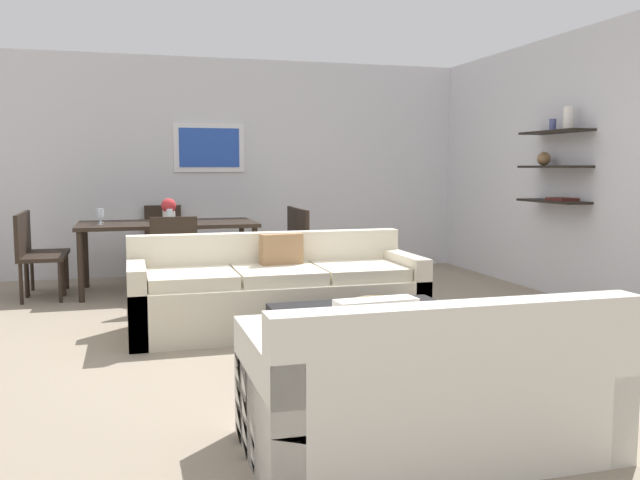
{
  "coord_description": "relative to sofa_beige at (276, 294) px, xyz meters",
  "views": [
    {
      "loc": [
        -1.3,
        -5.1,
        1.34
      ],
      "look_at": [
        0.2,
        0.2,
        0.75
      ],
      "focal_mm": 37.99,
      "sensor_mm": 36.0,
      "label": 1
    }
  ],
  "objects": [
    {
      "name": "ground_plane",
      "position": [
        0.14,
        -0.34,
        -0.29
      ],
      "size": [
        18.0,
        18.0,
        0.0
      ],
      "primitive_type": "plane",
      "color": "gray"
    },
    {
      "name": "back_wall_unit",
      "position": [
        0.43,
        3.19,
        1.06
      ],
      "size": [
        8.4,
        0.09,
        2.7
      ],
      "color": "silver",
      "rests_on": "ground"
    },
    {
      "name": "right_wall_shelf_unit",
      "position": [
        3.16,
        0.27,
        1.06
      ],
      "size": [
        0.34,
        8.2,
        2.7
      ],
      "color": "silver",
      "rests_on": "ground"
    },
    {
      "name": "sofa_beige",
      "position": [
        0.0,
        0.0,
        0.0
      ],
      "size": [
        2.38,
        0.9,
        0.78
      ],
      "color": "beige",
      "rests_on": "ground"
    },
    {
      "name": "loveseat_white",
      "position": [
        0.16,
        -2.6,
        0.0
      ],
      "size": [
        1.68,
        0.9,
        0.78
      ],
      "color": "silver",
      "rests_on": "ground"
    },
    {
      "name": "coffee_table",
      "position": [
        0.37,
        -1.28,
        -0.1
      ],
      "size": [
        1.23,
        1.01,
        0.38
      ],
      "color": "black",
      "rests_on": "ground"
    },
    {
      "name": "decorative_bowl",
      "position": [
        0.44,
        -1.23,
        0.13
      ],
      "size": [
        0.32,
        0.32,
        0.08
      ],
      "color": "#99844C",
      "rests_on": "coffee_table"
    },
    {
      "name": "dining_table",
      "position": [
        -0.76,
        2.06,
        0.39
      ],
      "size": [
        1.88,
        1.0,
        0.75
      ],
      "color": "black",
      "rests_on": "ground"
    },
    {
      "name": "dining_chair_right_far",
      "position": [
        0.59,
        2.29,
        0.21
      ],
      "size": [
        0.44,
        0.44,
        0.88
      ],
      "color": "black",
      "rests_on": "ground"
    },
    {
      "name": "dining_chair_left_near",
      "position": [
        -2.11,
        1.84,
        0.21
      ],
      "size": [
        0.44,
        0.44,
        0.88
      ],
      "color": "black",
      "rests_on": "ground"
    },
    {
      "name": "dining_chair_foot",
      "position": [
        -0.76,
        1.16,
        0.21
      ],
      "size": [
        0.44,
        0.44,
        0.88
      ],
      "color": "black",
      "rests_on": "ground"
    },
    {
      "name": "dining_chair_right_near",
      "position": [
        0.59,
        1.84,
        0.21
      ],
      "size": [
        0.44,
        0.44,
        0.88
      ],
      "color": "black",
      "rests_on": "ground"
    },
    {
      "name": "dining_chair_left_far",
      "position": [
        -2.11,
        2.29,
        0.21
      ],
      "size": [
        0.44,
        0.44,
        0.88
      ],
      "color": "black",
      "rests_on": "ground"
    },
    {
      "name": "dining_chair_head",
      "position": [
        -0.76,
        2.97,
        0.21
      ],
      "size": [
        0.44,
        0.44,
        0.88
      ],
      "color": "black",
      "rests_on": "ground"
    },
    {
      "name": "wine_glass_left_near",
      "position": [
        -1.45,
        1.94,
        0.57
      ],
      "size": [
        0.06,
        0.06,
        0.17
      ],
      "color": "silver",
      "rests_on": "dining_table"
    },
    {
      "name": "wine_glass_left_far",
      "position": [
        -1.45,
        2.19,
        0.56
      ],
      "size": [
        0.07,
        0.07,
        0.15
      ],
      "color": "silver",
      "rests_on": "dining_table"
    },
    {
      "name": "wine_glass_foot",
      "position": [
        -0.76,
        1.62,
        0.57
      ],
      "size": [
        0.06,
        0.06,
        0.17
      ],
      "color": "silver",
      "rests_on": "dining_table"
    },
    {
      "name": "wine_glass_head",
      "position": [
        -0.76,
        2.5,
        0.58
      ],
      "size": [
        0.06,
        0.06,
        0.18
      ],
      "color": "silver",
      "rests_on": "dining_table"
    },
    {
      "name": "centerpiece_vase",
      "position": [
        -0.74,
        2.03,
        0.6
      ],
      "size": [
        0.16,
        0.16,
        0.26
      ],
      "color": "silver",
      "rests_on": "dining_table"
    }
  ]
}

